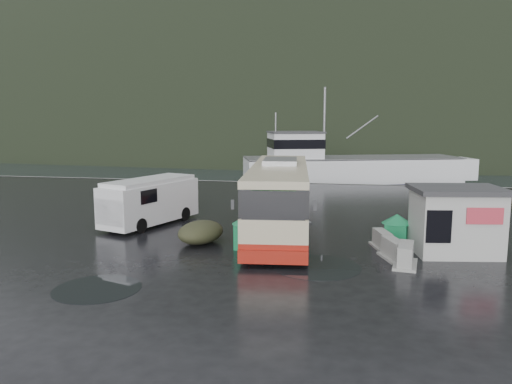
% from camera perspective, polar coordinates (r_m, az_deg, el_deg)
% --- Properties ---
extents(ground, '(160.00, 160.00, 0.00)m').
position_cam_1_polar(ground, '(23.64, -3.16, -5.18)').
color(ground, black).
rests_on(ground, ground).
extents(harbor_water, '(300.00, 180.00, 0.02)m').
position_cam_1_polar(harbor_water, '(132.57, 7.85, 6.09)').
color(harbor_water, black).
rests_on(harbor_water, ground).
extents(quay_edge, '(160.00, 0.60, 1.50)m').
position_cam_1_polar(quay_edge, '(43.04, 2.95, 1.08)').
color(quay_edge, '#999993').
rests_on(quay_edge, ground).
extents(headland, '(780.00, 540.00, 570.00)m').
position_cam_1_polar(headland, '(272.44, 11.19, 7.25)').
color(headland, black).
rests_on(headland, ground).
extents(coach_bus, '(4.27, 12.77, 3.55)m').
position_cam_1_polar(coach_bus, '(24.81, 2.66, -4.52)').
color(coach_bus, '#C6B895').
rests_on(coach_bus, ground).
extents(white_van, '(3.90, 6.23, 2.46)m').
position_cam_1_polar(white_van, '(26.93, -11.92, -3.65)').
color(white_van, white).
rests_on(white_van, ground).
extents(waste_bin_left, '(1.36, 1.36, 1.59)m').
position_cam_1_polar(waste_bin_left, '(21.61, -0.65, -6.49)').
color(waste_bin_left, '#157A45').
rests_on(waste_bin_left, ground).
extents(waste_bin_right, '(1.17, 1.17, 1.35)m').
position_cam_1_polar(waste_bin_right, '(23.31, 15.71, -5.70)').
color(waste_bin_right, '#157A45').
rests_on(waste_bin_right, ground).
extents(dome_tent, '(2.36, 2.90, 1.00)m').
position_cam_1_polar(dome_tent, '(22.69, -6.32, -5.81)').
color(dome_tent, '#32341F').
rests_on(dome_tent, ground).
extents(ticket_kiosk, '(3.91, 3.18, 2.79)m').
position_cam_1_polar(ticket_kiosk, '(22.44, 21.66, -6.55)').
color(ticket_kiosk, '#B7B7B3').
rests_on(ticket_kiosk, ground).
extents(jersey_barrier_a, '(1.25, 1.75, 0.79)m').
position_cam_1_polar(jersey_barrier_a, '(20.84, 15.42, -7.38)').
color(jersey_barrier_a, '#999993').
rests_on(jersey_barrier_a, ground).
extents(jersey_barrier_b, '(1.09, 1.62, 0.74)m').
position_cam_1_polar(jersey_barrier_b, '(22.46, 14.19, -6.18)').
color(jersey_barrier_b, '#999993').
rests_on(jersey_barrier_b, ground).
extents(jersey_barrier_c, '(1.12, 1.82, 0.85)m').
position_cam_1_polar(jersey_barrier_c, '(20.03, 16.67, -8.09)').
color(jersey_barrier_c, '#999993').
rests_on(jersey_barrier_c, ground).
extents(fishing_trawler, '(24.68, 12.37, 9.68)m').
position_cam_1_polar(fishing_trawler, '(48.96, 10.86, 1.85)').
color(fishing_trawler, white).
rests_on(fishing_trawler, ground).
extents(puddles, '(10.13, 15.32, 0.01)m').
position_cam_1_polar(puddles, '(21.57, -0.69, -6.51)').
color(puddles, black).
rests_on(puddles, ground).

